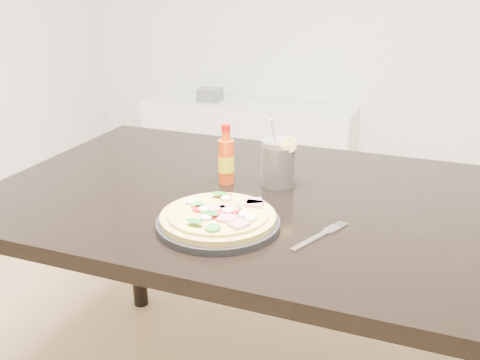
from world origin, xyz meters
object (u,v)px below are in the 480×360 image
(dining_table, at_px, (256,221))
(hot_sauce_bottle, at_px, (226,160))
(media_console, at_px, (246,140))
(pizza, at_px, (219,215))
(cola_cup, at_px, (279,164))
(fork, at_px, (321,235))
(plate, at_px, (218,223))

(dining_table, relative_size, hot_sauce_bottle, 8.41)
(media_console, bearing_deg, pizza, -71.19)
(cola_cup, xyz_separation_m, fork, (0.18, -0.26, -0.06))
(hot_sauce_bottle, xyz_separation_m, cola_cup, (0.14, 0.04, -0.01))
(fork, distance_m, media_console, 2.41)
(pizza, bearing_deg, hot_sauce_bottle, 108.83)
(pizza, xyz_separation_m, fork, (0.23, 0.04, -0.02))
(fork, xyz_separation_m, media_console, (-0.98, 2.15, -0.50))
(pizza, height_order, hot_sauce_bottle, hot_sauce_bottle)
(plate, height_order, fork, plate)
(plate, height_order, hot_sauce_bottle, hot_sauce_bottle)
(pizza, distance_m, hot_sauce_bottle, 0.28)
(cola_cup, bearing_deg, dining_table, -114.50)
(dining_table, xyz_separation_m, fork, (0.22, -0.18, 0.09))
(plate, bearing_deg, pizza, 19.94)
(pizza, relative_size, cola_cup, 1.42)
(hot_sauce_bottle, xyz_separation_m, media_console, (-0.66, 1.93, -0.57))
(dining_table, xyz_separation_m, cola_cup, (0.04, 0.08, 0.14))
(plate, distance_m, pizza, 0.02)
(pizza, height_order, fork, pizza)
(fork, bearing_deg, dining_table, 163.95)
(dining_table, distance_m, plate, 0.24)
(plate, height_order, media_console, plate)
(dining_table, xyz_separation_m, hot_sauce_bottle, (-0.10, 0.04, 0.15))
(cola_cup, distance_m, media_console, 2.12)
(dining_table, distance_m, media_console, 2.15)
(dining_table, height_order, cola_cup, cola_cup)
(pizza, height_order, cola_cup, cola_cup)
(hot_sauce_bottle, height_order, media_console, hot_sauce_bottle)
(pizza, xyz_separation_m, media_console, (-0.75, 2.19, -0.53))
(plate, relative_size, fork, 1.59)
(dining_table, relative_size, media_console, 1.00)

